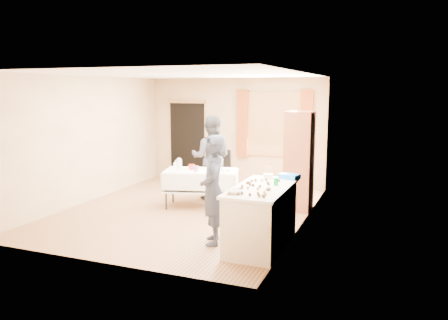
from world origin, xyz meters
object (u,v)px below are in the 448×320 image
at_px(cabinet, 299,161).
at_px(chair, 218,182).
at_px(counter, 261,217).
at_px(girl, 213,190).
at_px(woman, 211,158).
at_px(party_table, 201,185).

relative_size(cabinet, chair, 1.87).
bearing_deg(chair, counter, -32.76).
height_order(girl, woman, woman).
xyz_separation_m(cabinet, woman, (-1.91, 0.15, -0.06)).
xyz_separation_m(chair, woman, (-0.03, -0.33, 0.59)).
bearing_deg(woman, party_table, 80.66).
bearing_deg(woman, cabinet, 161.24).
bearing_deg(counter, party_table, 135.88).
bearing_deg(woman, counter, 113.00).
height_order(chair, girl, girl).
bearing_deg(cabinet, woman, 175.47).
height_order(party_table, chair, chair).
xyz_separation_m(party_table, girl, (1.03, -1.84, 0.39)).
bearing_deg(chair, party_table, -64.40).
height_order(counter, woman, woman).
relative_size(chair, woman, 0.57).
height_order(cabinet, party_table, cabinet).
distance_m(counter, woman, 3.02).
relative_size(girl, woman, 0.93).
distance_m(cabinet, girl, 2.51).
distance_m(party_table, girl, 2.15).
relative_size(cabinet, girl, 1.15).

